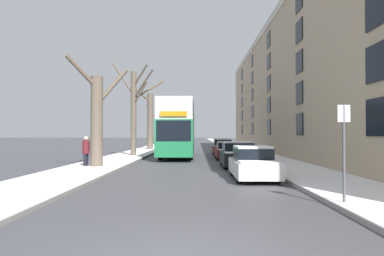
{
  "coord_description": "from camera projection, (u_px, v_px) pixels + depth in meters",
  "views": [
    {
      "loc": [
        0.26,
        -4.81,
        1.91
      ],
      "look_at": [
        -0.04,
        17.7,
        2.29
      ],
      "focal_mm": 32.0,
      "sensor_mm": 36.0,
      "label": 1
    }
  ],
  "objects": [
    {
      "name": "street_sign_post",
      "position": [
        344.0,
        148.0,
        8.76
      ],
      "size": [
        0.32,
        0.07,
        2.68
      ],
      "color": "#4C4F54",
      "rests_on": "ground"
    },
    {
      "name": "sidewalk_right",
      "position": [
        227.0,
        145.0,
        57.7
      ],
      "size": [
        3.2,
        130.0,
        0.16
      ],
      "color": "gray",
      "rests_on": "ground"
    },
    {
      "name": "sidewalk_left",
      "position": [
        164.0,
        145.0,
        57.84
      ],
      "size": [
        3.2,
        130.0,
        0.16
      ],
      "color": "gray",
      "rests_on": "ground"
    },
    {
      "name": "parked_car_2",
      "position": [
        228.0,
        151.0,
        25.75
      ],
      "size": [
        1.87,
        4.02,
        1.31
      ],
      "color": "maroon",
      "rests_on": "ground"
    },
    {
      "name": "parked_car_3",
      "position": [
        222.0,
        147.0,
        31.44
      ],
      "size": [
        1.78,
        4.07,
        1.44
      ],
      "color": "maroon",
      "rests_on": "ground"
    },
    {
      "name": "parked_car_1",
      "position": [
        238.0,
        155.0,
        19.65
      ],
      "size": [
        1.9,
        4.02,
        1.45
      ],
      "color": "black",
      "rests_on": "ground"
    },
    {
      "name": "double_decker_bus",
      "position": [
        178.0,
        127.0,
        28.32
      ],
      "size": [
        2.59,
        11.6,
        4.43
      ],
      "color": "#1E7A47",
      "rests_on": "ground"
    },
    {
      "name": "parked_car_0",
      "position": [
        253.0,
        164.0,
        14.43
      ],
      "size": [
        1.69,
        3.97,
        1.4
      ],
      "color": "silver",
      "rests_on": "ground"
    },
    {
      "name": "terrace_facade_right",
      "position": [
        318.0,
        86.0,
        31.4
      ],
      "size": [
        9.1,
        53.33,
        12.61
      ],
      "color": "tan",
      "rests_on": "ground"
    },
    {
      "name": "bare_tree_left_2",
      "position": [
        150.0,
        120.0,
        39.43
      ],
      "size": [
        3.87,
        3.21,
        6.94
      ],
      "color": "brown",
      "rests_on": "ground"
    },
    {
      "name": "pedestrian_left_sidewalk",
      "position": [
        86.0,
        151.0,
        18.63
      ],
      "size": [
        0.39,
        0.39,
        1.77
      ],
      "rotation": [
        0.0,
        0.0,
        4.51
      ],
      "color": "black",
      "rests_on": "ground"
    },
    {
      "name": "oncoming_van",
      "position": [
        179.0,
        138.0,
        44.18
      ],
      "size": [
        2.04,
        5.6,
        2.4
      ],
      "color": "#333842",
      "rests_on": "ground"
    },
    {
      "name": "bare_tree_left_1",
      "position": [
        134.0,
        108.0,
        28.02
      ],
      "size": [
        4.51,
        2.11,
        7.98
      ],
      "color": "brown",
      "rests_on": "ground"
    },
    {
      "name": "bare_tree_left_0",
      "position": [
        97.0,
        117.0,
        18.53
      ],
      "size": [
        2.89,
        2.85,
        5.96
      ],
      "color": "brown",
      "rests_on": "ground"
    }
  ]
}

